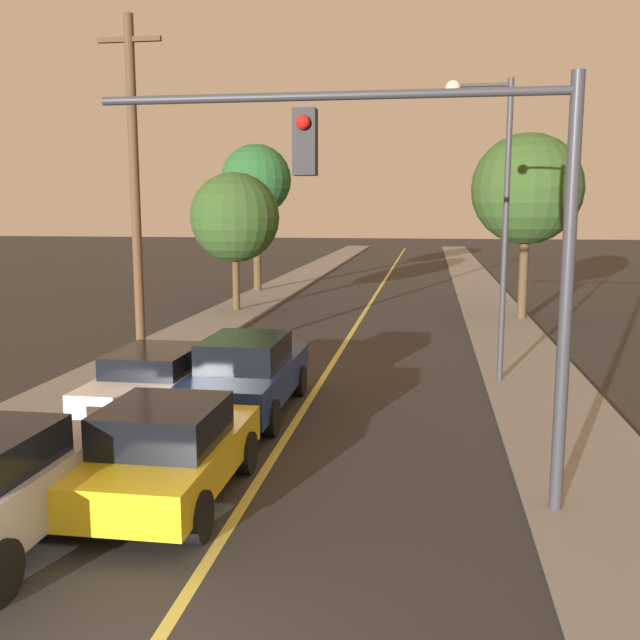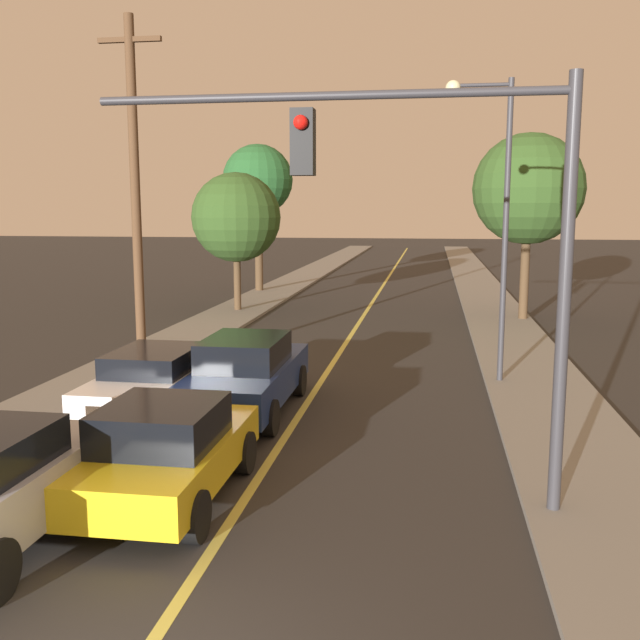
{
  "view_description": "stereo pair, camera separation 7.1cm",
  "coord_description": "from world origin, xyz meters",
  "views": [
    {
      "loc": [
        2.6,
        -5.16,
        4.3
      ],
      "look_at": [
        0.0,
        11.9,
        1.6
      ],
      "focal_mm": 40.0,
      "sensor_mm": 36.0,
      "label": 1
    },
    {
      "loc": [
        2.67,
        -5.15,
        4.3
      ],
      "look_at": [
        0.0,
        11.9,
        1.6
      ],
      "focal_mm": 40.0,
      "sensor_mm": 36.0,
      "label": 2
    }
  ],
  "objects": [
    {
      "name": "sidewalk_left",
      "position": [
        -5.3,
        36.0,
        0.06
      ],
      "size": [
        2.5,
        80.0,
        0.12
      ],
      "color": "gray",
      "rests_on": "ground"
    },
    {
      "name": "tree_left_near",
      "position": [
        -5.32,
        23.56,
        3.94
      ],
      "size": [
        3.67,
        3.67,
        5.66
      ],
      "color": "#4C3823",
      "rests_on": "ground"
    },
    {
      "name": "car_near_lane_second",
      "position": [
        -1.14,
        9.14,
        0.85
      ],
      "size": [
        1.91,
        4.86,
        1.66
      ],
      "color": "navy",
      "rests_on": "ground"
    },
    {
      "name": "car_outer_lane_second",
      "position": [
        -2.92,
        8.64,
        0.76
      ],
      "size": [
        1.89,
        4.67,
        1.44
      ],
      "color": "white",
      "rests_on": "ground"
    },
    {
      "name": "sidewalk_right",
      "position": [
        5.3,
        36.0,
        0.06
      ],
      "size": [
        2.5,
        80.0,
        0.12
      ],
      "color": "gray",
      "rests_on": "ground"
    },
    {
      "name": "car_near_lane_front",
      "position": [
        -1.14,
        4.44,
        0.78
      ],
      "size": [
        1.94,
        4.01,
        1.52
      ],
      "color": "gold",
      "rests_on": "ground"
    },
    {
      "name": "road_surface",
      "position": [
        0.0,
        36.0,
        0.01
      ],
      "size": [
        8.11,
        80.0,
        0.01
      ],
      "color": "#2D2B28",
      "rests_on": "ground"
    },
    {
      "name": "streetlamp_right",
      "position": [
        4.05,
        12.48,
        4.7
      ],
      "size": [
        1.58,
        0.36,
        7.18
      ],
      "color": "#333338",
      "rests_on": "ground"
    },
    {
      "name": "tree_right_near",
      "position": [
        6.19,
        22.86,
        5.02
      ],
      "size": [
        4.15,
        4.15,
        6.99
      ],
      "color": "#4C3823",
      "rests_on": "ground"
    },
    {
      "name": "utility_pole_left",
      "position": [
        -4.65,
        11.91,
        4.69
      ],
      "size": [
        1.6,
        0.24,
        8.81
      ],
      "color": "#513823",
      "rests_on": "ground"
    },
    {
      "name": "traffic_signal_mast",
      "position": [
        2.8,
        4.77,
        4.28
      ],
      "size": [
        6.59,
        0.42,
        5.95
      ],
      "color": "#333338",
      "rests_on": "ground"
    },
    {
      "name": "tree_left_far",
      "position": [
        -6.14,
        30.69,
        5.7
      ],
      "size": [
        3.55,
        3.55,
        7.41
      ],
      "color": "#4C3823",
      "rests_on": "ground"
    }
  ]
}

